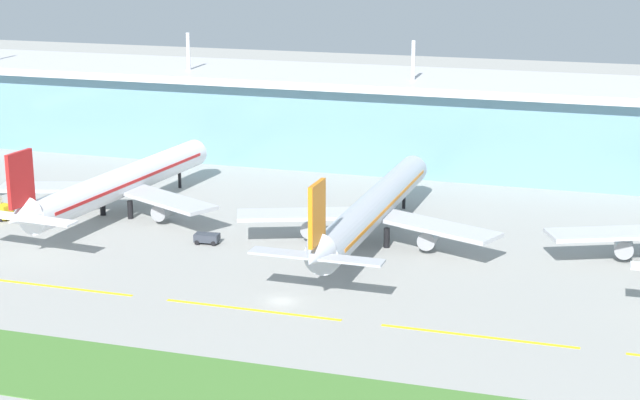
% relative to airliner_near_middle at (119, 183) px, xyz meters
% --- Properties ---
extents(ground_plane, '(600.00, 600.00, 0.00)m').
position_rel_airliner_near_middle_xyz_m(ground_plane, '(46.64, -35.92, -6.45)').
color(ground_plane, '#9E9E99').
extents(terminal_building, '(288.00, 34.00, 30.32)m').
position_rel_airliner_near_middle_xyz_m(terminal_building, '(46.64, 60.13, 4.41)').
color(terminal_building, '#6693A8').
rests_on(terminal_building, ground).
extents(airliner_near_middle, '(48.61, 68.53, 18.90)m').
position_rel_airliner_near_middle_xyz_m(airliner_near_middle, '(0.00, 0.00, 0.00)').
color(airliner_near_middle, white).
rests_on(airliner_near_middle, ground).
extents(airliner_center, '(48.80, 72.16, 18.90)m').
position_rel_airliner_near_middle_xyz_m(airliner_center, '(52.30, -3.14, 0.00)').
color(airliner_center, '#ADB2BC').
rests_on(airliner_center, ground).
extents(taxiway_stripe_mid_west, '(28.00, 0.70, 0.04)m').
position_rel_airliner_near_middle_xyz_m(taxiway_stripe_mid_west, '(9.64, -40.60, -6.43)').
color(taxiway_stripe_mid_west, yellow).
rests_on(taxiway_stripe_mid_west, ground).
extents(taxiway_stripe_centre, '(28.00, 0.70, 0.04)m').
position_rel_airliner_near_middle_xyz_m(taxiway_stripe_centre, '(43.64, -40.60, -6.43)').
color(taxiway_stripe_centre, yellow).
rests_on(taxiway_stripe_centre, ground).
extents(taxiway_stripe_mid_east, '(28.00, 0.70, 0.04)m').
position_rel_airliner_near_middle_xyz_m(taxiway_stripe_mid_east, '(77.64, -40.60, -6.43)').
color(taxiway_stripe_mid_east, yellow).
rests_on(taxiway_stripe_mid_east, ground).
extents(grass_verge, '(300.00, 18.00, 0.10)m').
position_rel_airliner_near_middle_xyz_m(grass_verge, '(46.64, -67.81, -6.40)').
color(grass_verge, '#477A33').
rests_on(grass_verge, ground).
extents(pushback_tug, '(4.62, 2.89, 1.85)m').
position_rel_airliner_near_middle_xyz_m(pushback_tug, '(23.93, -12.29, -5.35)').
color(pushback_tug, '#333842').
rests_on(pushback_tug, ground).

